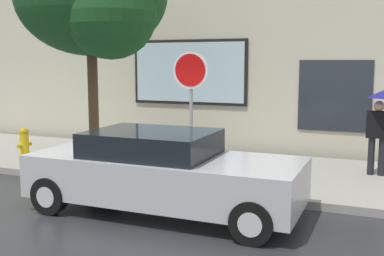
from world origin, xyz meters
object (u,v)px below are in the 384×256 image
parked_car (162,172)px  street_tree (94,0)px  stop_sign (191,89)px  fire_hydrant (24,145)px

parked_car → street_tree: street_tree is taller
street_tree → stop_sign: (2.33, -0.09, -1.91)m
parked_car → fire_hydrant: bearing=158.3°
parked_car → street_tree: bearing=142.8°
parked_car → stop_sign: bearing=98.0°
fire_hydrant → street_tree: 3.93m
stop_sign → street_tree: bearing=177.7°
street_tree → stop_sign: 3.01m
fire_hydrant → stop_sign: bearing=0.3°
fire_hydrant → street_tree: size_ratio=0.16×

